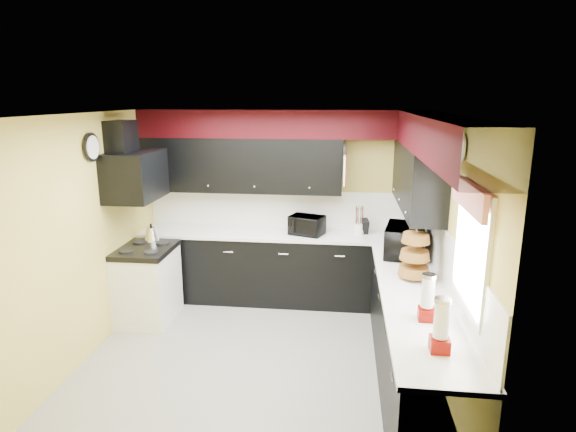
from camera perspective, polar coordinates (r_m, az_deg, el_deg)
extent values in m
plane|color=gray|center=(5.25, -3.37, -16.46)|extent=(3.60, 3.60, 0.00)
cube|color=#E0C666|center=(6.46, -0.77, 1.39)|extent=(3.60, 0.06, 2.50)
cube|color=#E0C666|center=(4.77, 18.26, -3.90)|extent=(0.06, 3.60, 2.50)
cube|color=#E0C666|center=(5.36, -22.92, -2.40)|extent=(0.06, 3.60, 2.50)
cube|color=white|center=(4.53, -3.82, 11.95)|extent=(3.60, 3.60, 0.06)
cube|color=black|center=(6.40, -1.09, -6.20)|extent=(3.60, 0.60, 0.90)
cube|color=black|center=(4.75, 14.57, -14.18)|extent=(0.60, 3.00, 0.90)
cube|color=white|center=(6.26, -1.11, -2.16)|extent=(3.62, 0.64, 0.04)
cube|color=white|center=(4.55, 14.93, -8.95)|extent=(0.64, 3.02, 0.04)
cube|color=white|center=(6.47, -0.78, 0.85)|extent=(3.60, 0.02, 0.50)
cube|color=white|center=(4.79, 18.09, -4.58)|extent=(0.02, 3.60, 0.50)
cube|color=black|center=(6.28, -5.55, 6.06)|extent=(2.60, 0.35, 0.70)
cube|color=black|center=(5.48, 15.09, 4.49)|extent=(0.35, 1.80, 0.70)
cube|color=black|center=(6.14, -1.02, 10.86)|extent=(3.60, 0.36, 0.35)
cube|color=black|center=(4.36, 17.46, 8.97)|extent=(0.36, 3.24, 0.35)
cube|color=white|center=(6.12, -16.28, -7.97)|extent=(0.60, 0.75, 0.86)
cube|color=black|center=(5.97, -16.58, -3.87)|extent=(0.62, 0.77, 0.06)
cube|color=black|center=(5.78, -17.65, 4.59)|extent=(0.50, 0.78, 0.55)
cube|color=black|center=(5.79, -19.14, 8.68)|extent=(0.24, 0.40, 0.40)
cube|color=red|center=(3.74, 20.67, 2.16)|extent=(0.04, 0.88, 0.20)
cube|color=white|center=(5.82, 6.74, 5.40)|extent=(0.03, 0.26, 0.35)
imported|color=black|center=(6.15, 2.22, -1.09)|extent=(0.51, 0.47, 0.24)
imported|color=black|center=(5.49, 13.71, -2.86)|extent=(0.51, 0.67, 0.33)
cylinder|color=white|center=(6.23, 8.41, -1.51)|extent=(0.16, 0.16, 0.14)
cube|color=black|center=(6.25, 9.02, -1.24)|extent=(0.12, 0.14, 0.19)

